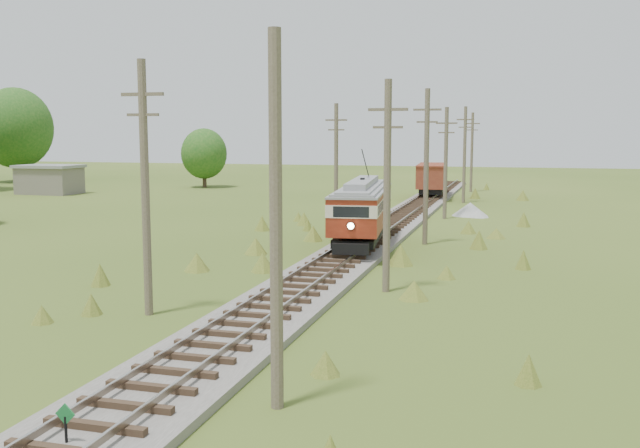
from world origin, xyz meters
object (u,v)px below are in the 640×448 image
(gravel_pile, at_px, (471,210))
(switch_marker, at_px, (66,424))
(gondola, at_px, (432,177))
(streetcar, at_px, (362,206))

(gravel_pile, bearing_deg, switch_marker, -96.42)
(switch_marker, xyz_separation_m, gondola, (0.20, 59.35, 1.47))
(streetcar, relative_size, gondola, 1.27)
(streetcar, relative_size, gravel_pile, 3.61)
(switch_marker, height_order, gondola, gondola)
(switch_marker, bearing_deg, gravel_pile, 83.58)
(switch_marker, bearing_deg, streetcar, 89.57)
(gondola, relative_size, gravel_pile, 2.84)
(switch_marker, distance_m, gravel_pile, 45.08)
(gravel_pile, bearing_deg, streetcar, -105.14)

